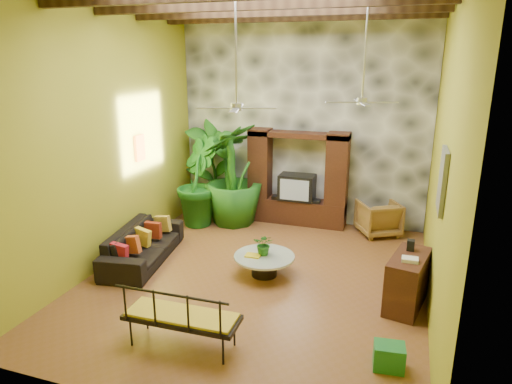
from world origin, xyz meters
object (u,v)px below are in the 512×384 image
(wicker_armchair, at_px, (378,218))
(coffee_table, at_px, (264,262))
(tall_plant_a, at_px, (213,166))
(iron_bench, at_px, (179,315))
(sofa, at_px, (143,244))
(green_bin, at_px, (389,357))
(tall_plant_b, at_px, (197,181))
(entertainment_center, at_px, (297,185))
(ceiling_fan_front, at_px, (236,94))
(ceiling_fan_back, at_px, (363,90))
(side_console, at_px, (407,281))
(tall_plant_c, at_px, (233,174))

(wicker_armchair, distance_m, coffee_table, 3.38)
(tall_plant_a, distance_m, iron_bench, 5.86)
(sofa, xyz_separation_m, wicker_armchair, (4.38, 2.96, 0.05))
(green_bin, bearing_deg, tall_plant_b, 138.72)
(tall_plant_a, bearing_deg, entertainment_center, -0.35)
(tall_plant_b, bearing_deg, entertainment_center, 19.51)
(sofa, bearing_deg, tall_plant_b, -11.75)
(ceiling_fan_front, height_order, green_bin, ceiling_fan_front)
(entertainment_center, height_order, coffee_table, entertainment_center)
(ceiling_fan_front, height_order, ceiling_fan_back, same)
(side_console, bearing_deg, iron_bench, -131.46)
(wicker_armchair, height_order, tall_plant_a, tall_plant_a)
(side_console, bearing_deg, coffee_table, -175.02)
(coffee_table, bearing_deg, ceiling_fan_front, -117.34)
(ceiling_fan_front, bearing_deg, sofa, 168.86)
(ceiling_fan_back, distance_m, coffee_table, 3.63)
(tall_plant_a, relative_size, tall_plant_c, 1.02)
(ceiling_fan_back, relative_size, wicker_armchair, 2.13)
(entertainment_center, height_order, tall_plant_a, tall_plant_a)
(iron_bench, bearing_deg, coffee_table, 78.91)
(entertainment_center, bearing_deg, tall_plant_a, 179.65)
(entertainment_center, bearing_deg, ceiling_fan_back, -50.43)
(side_console, bearing_deg, wicker_armchair, 114.23)
(wicker_armchair, relative_size, side_console, 0.78)
(sofa, bearing_deg, iron_bench, -147.87)
(ceiling_fan_front, distance_m, sofa, 3.80)
(tall_plant_c, relative_size, side_console, 2.22)
(sofa, relative_size, tall_plant_c, 0.95)
(side_console, bearing_deg, tall_plant_c, 158.06)
(entertainment_center, distance_m, tall_plant_a, 2.24)
(side_console, relative_size, green_bin, 2.80)
(tall_plant_b, bearing_deg, tall_plant_c, 21.00)
(entertainment_center, xyz_separation_m, coffee_table, (0.10, -2.96, -0.71))
(ceiling_fan_front, relative_size, wicker_armchair, 2.13)
(tall_plant_b, bearing_deg, sofa, -92.95)
(ceiling_fan_front, bearing_deg, iron_bench, -94.15)
(sofa, relative_size, side_console, 2.10)
(iron_bench, bearing_deg, tall_plant_c, 101.58)
(tall_plant_a, xyz_separation_m, side_console, (4.88, -3.28, -0.81))
(tall_plant_a, bearing_deg, tall_plant_c, -34.32)
(tall_plant_a, bearing_deg, side_console, -33.96)
(tall_plant_a, xyz_separation_m, tall_plant_c, (0.75, -0.51, -0.02))
(tall_plant_b, height_order, iron_bench, tall_plant_b)
(ceiling_fan_back, xyz_separation_m, iron_bench, (-1.94, -3.55, -2.87))
(tall_plant_a, xyz_separation_m, green_bin, (4.69, -5.01, -1.09))
(ceiling_fan_front, bearing_deg, wicker_armchair, 57.40)
(ceiling_fan_back, bearing_deg, green_bin, -74.15)
(sofa, height_order, side_console, side_console)
(ceiling_fan_front, distance_m, tall_plant_a, 4.61)
(wicker_armchair, xyz_separation_m, tall_plant_b, (-4.27, -0.67, 0.68))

